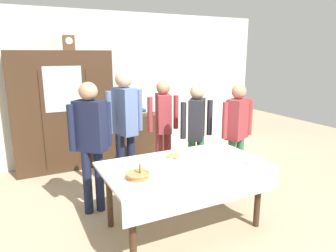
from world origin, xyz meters
The scene contains 19 objects.
ground_plane centered at (0.00, 0.00, 0.00)m, with size 12.00×12.00×0.00m, color tan.
back_wall centered at (0.00, 2.65, 1.35)m, with size 6.40×0.10×2.70m, color silver.
dining_table centered at (0.00, -0.24, 0.67)m, with size 1.80×1.04×0.77m.
wall_cabinet centered at (-0.90, 2.35, 1.01)m, with size 1.64×0.46×2.01m.
mantel_clock centered at (-0.73, 2.35, 2.13)m, with size 0.18×0.11×0.24m.
bookshelf_low centered at (0.53, 2.41, 0.40)m, with size 0.92×0.35×0.81m.
book_stack centered at (0.53, 2.41, 0.87)m, with size 0.17×0.22×0.12m.
tea_cup_mid_left centered at (0.66, -0.56, 0.79)m, with size 0.13×0.13×0.06m.
tea_cup_near_right centered at (-0.40, -0.08, 0.79)m, with size 0.13×0.13×0.06m.
tea_cup_far_left centered at (-0.61, -0.01, 0.79)m, with size 0.13×0.13×0.06m.
bread_basket centered at (-0.61, -0.35, 0.80)m, with size 0.24×0.24×0.16m.
pastry_plate centered at (-0.02, 0.03, 0.78)m, with size 0.28×0.28×0.05m.
spoon_back_edge centered at (-0.32, -0.45, 0.77)m, with size 0.12×0.02×0.01m.
spoon_near_right centered at (0.55, -0.36, 0.77)m, with size 0.12×0.02×0.01m.
person_beside_shelf centered at (0.68, 0.64, 0.93)m, with size 0.52×0.41×1.54m.
person_near_right_end centered at (-0.84, 0.60, 1.00)m, with size 0.52×0.39×1.65m.
person_behind_table_right centered at (-0.27, 0.98, 1.07)m, with size 0.52×0.40×1.74m.
person_by_cabinet centered at (0.40, 1.16, 0.95)m, with size 0.52×0.40×1.57m.
person_behind_table_left centered at (1.20, 0.38, 0.93)m, with size 0.52×0.34×1.55m.
Camera 1 is at (-1.62, -3.02, 1.98)m, focal length 33.00 mm.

